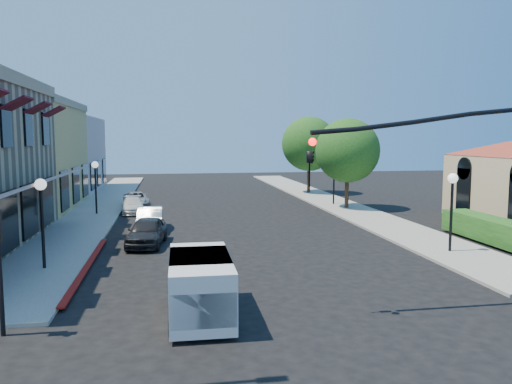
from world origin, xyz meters
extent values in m
plane|color=black|center=(0.00, 0.00, 0.00)|extent=(120.00, 120.00, 0.00)
cube|color=gray|center=(-8.75, 27.00, 0.06)|extent=(3.50, 50.00, 0.12)
cube|color=gray|center=(8.75, 27.00, 0.06)|extent=(3.50, 50.00, 0.12)
cube|color=maroon|center=(-6.90, 8.00, 0.00)|extent=(0.25, 10.00, 0.06)
cube|color=tan|center=(-10.65, 11.00, 7.80)|extent=(0.50, 18.20, 0.60)
cube|color=#561416|center=(-9.60, 11.00, 3.05)|extent=(1.75, 17.00, 0.67)
cube|color=#52101A|center=(-9.95, 10.80, 6.55)|extent=(1.02, 1.50, 0.60)
cube|color=#52101A|center=(-9.95, 14.20, 6.55)|extent=(1.02, 1.50, 0.60)
cube|color=#52101A|center=(-9.95, 17.60, 6.55)|extent=(1.02, 1.50, 0.60)
cube|color=black|center=(-10.45, 10.30, 1.60)|extent=(0.12, 2.60, 2.60)
cube|color=black|center=(-10.45, 13.70, 1.60)|extent=(0.12, 2.60, 2.60)
cube|color=black|center=(-10.45, 17.10, 1.60)|extent=(0.12, 2.60, 2.60)
cube|color=tan|center=(-15.50, 26.00, 3.80)|extent=(10.00, 12.00, 7.60)
cube|color=#C99F98|center=(-15.50, 38.00, 3.50)|extent=(10.00, 12.00, 7.00)
cube|color=black|center=(14.45, 16.50, 1.80)|extent=(0.12, 1.40, 2.80)
cube|color=#1B4915|center=(11.70, 9.00, 0.00)|extent=(1.40, 8.00, 1.10)
cylinder|color=#392116|center=(8.80, 22.00, 1.05)|extent=(0.28, 0.28, 2.10)
sphere|color=#1B4915|center=(8.80, 22.00, 4.20)|extent=(4.56, 4.56, 4.56)
cylinder|color=#392116|center=(8.80, 32.00, 1.14)|extent=(0.28, 0.28, 2.27)
sphere|color=#1B4915|center=(8.80, 32.00, 4.55)|extent=(4.94, 4.94, 4.94)
cylinder|color=black|center=(4.10, 1.50, 5.60)|extent=(7.80, 0.14, 0.14)
imported|color=black|center=(0.20, 1.50, 4.70)|extent=(0.20, 0.16, 1.00)
sphere|color=#FF0C0C|center=(0.20, 1.32, 5.00)|extent=(0.22, 0.22, 0.22)
cylinder|color=black|center=(-8.00, 1.50, 1.50)|extent=(0.12, 0.12, 3.00)
cylinder|color=black|center=(-8.50, 8.00, 1.60)|extent=(0.12, 0.12, 3.20)
sphere|color=white|center=(-8.50, 8.00, 3.35)|extent=(0.44, 0.44, 0.44)
cylinder|color=black|center=(-8.50, 22.00, 1.60)|extent=(0.12, 0.12, 3.20)
sphere|color=white|center=(-8.50, 22.00, 3.35)|extent=(0.44, 0.44, 0.44)
cylinder|color=black|center=(8.50, 8.00, 1.60)|extent=(0.12, 0.12, 3.20)
sphere|color=white|center=(8.50, 8.00, 3.35)|extent=(0.44, 0.44, 0.44)
cylinder|color=black|center=(8.50, 24.00, 1.60)|extent=(0.12, 0.12, 3.20)
sphere|color=white|center=(8.50, 24.00, 3.35)|extent=(0.44, 0.44, 0.44)
cube|color=silver|center=(-2.86, 2.00, 0.94)|extent=(1.77, 3.98, 1.62)
cube|color=silver|center=(-2.89, 0.29, 0.85)|extent=(1.67, 0.57, 0.90)
cube|color=black|center=(-2.88, 0.61, 1.30)|extent=(1.53, 0.11, 0.81)
cube|color=black|center=(-2.86, 2.27, 1.35)|extent=(1.76, 2.36, 0.81)
cylinder|color=black|center=(-3.65, 0.66, 0.30)|extent=(0.23, 0.60, 0.59)
cylinder|color=black|center=(-3.60, 3.36, 0.30)|extent=(0.23, 0.60, 0.59)
cylinder|color=black|center=(-2.12, 0.64, 0.30)|extent=(0.23, 0.60, 0.59)
cylinder|color=black|center=(-2.08, 3.34, 0.30)|extent=(0.23, 0.60, 0.59)
imported|color=black|center=(-4.80, 12.00, 0.66)|extent=(2.08, 4.07, 1.33)
imported|color=#B5B9BB|center=(-4.80, 15.92, 0.64)|extent=(1.37, 3.86, 1.27)
imported|color=silver|center=(-6.20, 22.53, 0.52)|extent=(1.82, 3.74, 1.05)
imported|color=#A0A2A5|center=(-6.20, 26.00, 0.53)|extent=(2.21, 4.01, 1.06)
camera|label=1|loc=(-3.64, -11.89, 5.12)|focal=35.00mm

